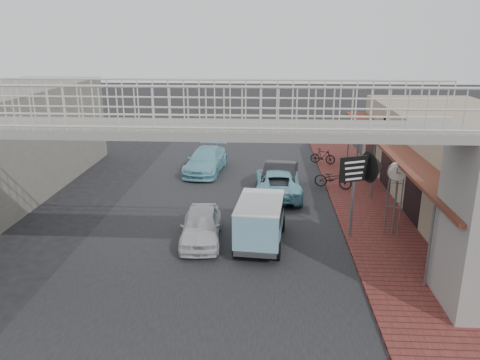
# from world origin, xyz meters

# --- Properties ---
(ground) EXTENTS (120.00, 120.00, 0.00)m
(ground) POSITION_xyz_m (0.00, 0.00, 0.00)
(ground) COLOR black
(ground) RESTS_ON ground
(road_strip) EXTENTS (10.00, 60.00, 0.01)m
(road_strip) POSITION_xyz_m (0.00, 0.00, 0.01)
(road_strip) COLOR black
(road_strip) RESTS_ON ground
(sidewalk) EXTENTS (3.00, 40.00, 0.10)m
(sidewalk) POSITION_xyz_m (6.50, 3.00, 0.05)
(sidewalk) COLOR brown
(sidewalk) RESTS_ON ground
(shophouse_row) EXTENTS (7.20, 18.00, 4.00)m
(shophouse_row) POSITION_xyz_m (10.97, 4.00, 2.01)
(shophouse_row) COLOR gray
(shophouse_row) RESTS_ON ground
(footbridge) EXTENTS (16.40, 2.40, 6.34)m
(footbridge) POSITION_xyz_m (0.00, -4.00, 3.18)
(footbridge) COLOR gray
(footbridge) RESTS_ON ground
(building_far_left) EXTENTS (5.00, 14.00, 5.00)m
(building_far_left) POSITION_xyz_m (-11.00, 6.00, 2.50)
(building_far_left) COLOR gray
(building_far_left) RESTS_ON ground
(white_hatchback) EXTENTS (1.70, 3.73, 1.24)m
(white_hatchback) POSITION_xyz_m (-0.50, 0.03, 0.62)
(white_hatchback) COLOR white
(white_hatchback) RESTS_ON ground
(dark_sedan) EXTENTS (2.06, 4.58, 1.46)m
(dark_sedan) POSITION_xyz_m (2.59, 5.86, 0.73)
(dark_sedan) COLOR black
(dark_sedan) RESTS_ON ground
(angkot_curb) EXTENTS (2.23, 4.73, 1.31)m
(angkot_curb) POSITION_xyz_m (2.50, 5.59, 0.65)
(angkot_curb) COLOR #79C2D2
(angkot_curb) RESTS_ON ground
(angkot_far) EXTENTS (2.35, 4.81, 1.35)m
(angkot_far) POSITION_xyz_m (-1.51, 9.35, 0.67)
(angkot_far) COLOR #79C1D2
(angkot_far) RESTS_ON ground
(angkot_van) EXTENTS (1.95, 3.74, 1.77)m
(angkot_van) POSITION_xyz_m (1.74, -0.11, 1.12)
(angkot_van) COLOR black
(angkot_van) RESTS_ON ground
(motorcycle_near) EXTENTS (2.01, 1.25, 1.00)m
(motorcycle_near) POSITION_xyz_m (5.30, 6.51, 0.60)
(motorcycle_near) COLOR black
(motorcycle_near) RESTS_ON sidewalk
(motorcycle_far) EXTENTS (1.57, 0.90, 0.91)m
(motorcycle_far) POSITION_xyz_m (5.30, 11.18, 0.55)
(motorcycle_far) COLOR black
(motorcycle_far) RESTS_ON sidewalk
(street_clock) EXTENTS (0.74, 0.68, 2.85)m
(street_clock) POSITION_xyz_m (6.84, 0.95, 2.46)
(street_clock) COLOR #59595B
(street_clock) RESTS_ON sidewalk
(arrow_sign) EXTENTS (1.97, 1.34, 3.27)m
(arrow_sign) POSITION_xyz_m (5.95, 0.97, 2.74)
(arrow_sign) COLOR #59595B
(arrow_sign) RESTS_ON sidewalk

